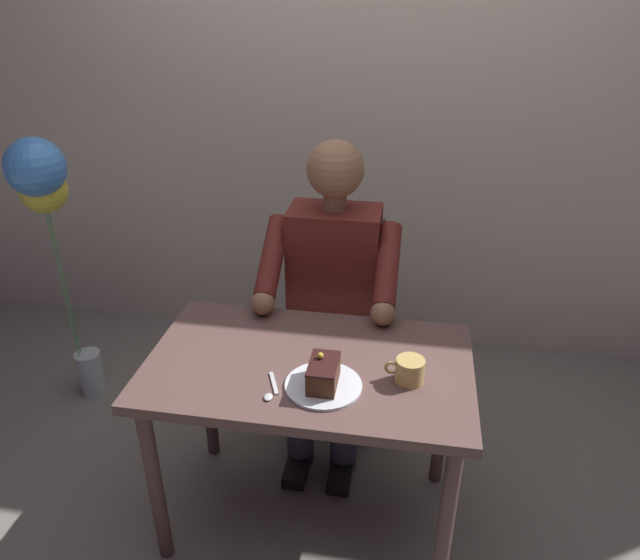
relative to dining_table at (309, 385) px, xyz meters
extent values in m
plane|color=slate|center=(0.00, 0.00, -0.61)|extent=(14.00, 14.00, 0.00)
cube|color=beige|center=(0.00, -1.33, 0.89)|extent=(6.40, 0.12, 3.00)
cube|color=brown|center=(0.00, 0.00, 0.08)|extent=(1.06, 0.63, 0.04)
cylinder|color=brown|center=(-0.47, 0.26, -0.27)|extent=(0.05, 0.05, 0.68)
cylinder|color=brown|center=(0.47, 0.26, -0.27)|extent=(0.05, 0.05, 0.68)
cylinder|color=brown|center=(-0.47, -0.26, -0.27)|extent=(0.05, 0.05, 0.68)
cylinder|color=brown|center=(0.47, -0.26, -0.27)|extent=(0.05, 0.05, 0.68)
cube|color=brown|center=(0.00, -0.58, -0.17)|extent=(0.42, 0.42, 0.04)
cube|color=brown|center=(0.00, -0.77, 0.08)|extent=(0.38, 0.04, 0.45)
cylinder|color=brown|center=(-0.18, -0.40, -0.39)|extent=(0.04, 0.04, 0.44)
cylinder|color=brown|center=(0.18, -0.40, -0.39)|extent=(0.04, 0.04, 0.44)
cylinder|color=brown|center=(-0.18, -0.76, -0.39)|extent=(0.04, 0.04, 0.44)
cylinder|color=brown|center=(0.18, -0.76, -0.39)|extent=(0.04, 0.04, 0.44)
cube|color=maroon|center=(0.00, -0.56, 0.13)|extent=(0.36, 0.22, 0.56)
sphere|color=#906346|center=(0.00, -0.56, 0.57)|extent=(0.22, 0.22, 0.22)
cylinder|color=#906346|center=(0.00, -0.56, 0.44)|extent=(0.09, 0.09, 0.06)
cylinder|color=maroon|center=(-0.22, -0.42, 0.25)|extent=(0.08, 0.33, 0.26)
sphere|color=#906346|center=(-0.22, -0.26, 0.14)|extent=(0.09, 0.09, 0.09)
cylinder|color=maroon|center=(0.22, -0.42, 0.25)|extent=(0.08, 0.33, 0.26)
sphere|color=#906346|center=(0.22, -0.26, 0.14)|extent=(0.09, 0.09, 0.09)
cylinder|color=#302E3F|center=(-0.09, -0.44, -0.17)|extent=(0.13, 0.38, 0.14)
cylinder|color=#302E3F|center=(0.09, -0.44, -0.17)|extent=(0.13, 0.38, 0.14)
cylinder|color=#302E3F|center=(-0.09, -0.26, -0.40)|extent=(0.11, 0.11, 0.42)
cube|color=black|center=(-0.09, -0.20, -0.58)|extent=(0.09, 0.22, 0.05)
cylinder|color=#302E3F|center=(0.09, -0.26, -0.40)|extent=(0.11, 0.11, 0.42)
cube|color=black|center=(0.09, -0.20, -0.58)|extent=(0.09, 0.22, 0.05)
cylinder|color=white|center=(-0.07, 0.12, 0.10)|extent=(0.24, 0.24, 0.01)
cube|color=#4C2817|center=(-0.07, 0.12, 0.14)|extent=(0.09, 0.14, 0.07)
cube|color=black|center=(-0.07, 0.12, 0.18)|extent=(0.09, 0.14, 0.01)
sphere|color=gold|center=(-0.06, 0.10, 0.19)|extent=(0.02, 0.02, 0.02)
cylinder|color=tan|center=(-0.33, 0.05, 0.13)|extent=(0.09, 0.09, 0.08)
torus|color=tan|center=(-0.27, 0.05, 0.14)|extent=(0.05, 0.01, 0.05)
cylinder|color=black|center=(-0.33, 0.05, 0.17)|extent=(0.08, 0.08, 0.01)
cube|color=silver|center=(0.08, 0.13, 0.10)|extent=(0.05, 0.11, 0.01)
ellipsoid|color=silver|center=(0.08, 0.20, 0.10)|extent=(0.03, 0.04, 0.01)
cylinder|color=#B2C1C6|center=(1.18, -0.55, -0.50)|extent=(0.12, 0.12, 0.22)
sphere|color=yellow|center=(1.22, -0.56, 0.42)|extent=(0.20, 0.20, 0.20)
cylinder|color=#4C9956|center=(1.22, -0.56, -0.03)|extent=(0.01, 0.01, 0.71)
sphere|color=#4389E1|center=(1.21, -0.52, 0.53)|extent=(0.24, 0.24, 0.24)
cylinder|color=#4C9956|center=(1.21, -0.52, 0.01)|extent=(0.01, 0.01, 0.80)
camera|label=1|loc=(-0.30, 1.53, 1.21)|focal=32.71mm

